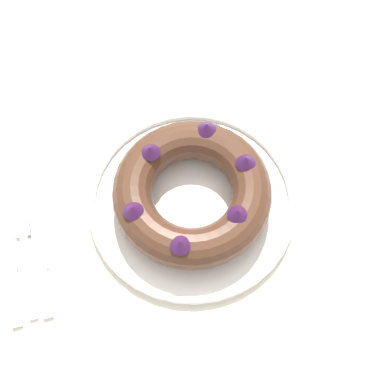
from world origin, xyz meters
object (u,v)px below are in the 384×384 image
cake_knife (43,272)px  serving_knife (12,273)px  bundt_cake (192,192)px  serving_dish (192,202)px  fork (26,252)px

cake_knife → serving_knife: bearing=168.2°
bundt_cake → cake_knife: bundt_cake is taller
serving_dish → fork: size_ratio=1.81×
serving_dish → serving_knife: 0.32m
bundt_cake → cake_knife: size_ratio=1.47×
fork → cake_knife: size_ratio=1.10×
serving_dish → fork: (-0.29, -0.02, -0.01)m
serving_dish → cake_knife: size_ratio=1.99×
bundt_cake → fork: 0.29m
serving_dish → serving_knife: serving_dish is taller
fork → bundt_cake: bearing=0.1°
bundt_cake → fork: bundt_cake is taller
serving_dish → serving_knife: size_ratio=1.70×
fork → cake_knife: bearing=-64.1°
fork → cake_knife: cake_knife is taller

